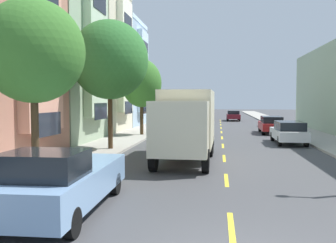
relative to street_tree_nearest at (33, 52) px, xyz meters
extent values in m
plane|color=#424244|center=(6.40, 24.81, -4.50)|extent=(160.00, 160.00, 0.00)
cube|color=#A39E93|center=(-0.70, 22.81, -4.43)|extent=(3.20, 120.00, 0.14)
cube|color=#A39E93|center=(13.50, 22.81, -4.43)|extent=(3.20, 120.00, 0.14)
cube|color=yellow|center=(6.40, -3.19, -4.50)|extent=(0.14, 2.20, 0.01)
cube|color=yellow|center=(6.40, 1.81, -4.50)|extent=(0.14, 2.20, 0.01)
cube|color=yellow|center=(6.40, 6.81, -4.50)|extent=(0.14, 2.20, 0.01)
cube|color=yellow|center=(6.40, 11.81, -4.50)|extent=(0.14, 2.20, 0.01)
cube|color=yellow|center=(6.40, 16.81, -4.50)|extent=(0.14, 2.20, 0.01)
cube|color=yellow|center=(6.40, 21.81, -4.50)|extent=(0.14, 2.20, 0.01)
cube|color=yellow|center=(6.40, 26.81, -4.50)|extent=(0.14, 2.20, 0.01)
cube|color=yellow|center=(6.40, 31.81, -4.50)|extent=(0.14, 2.20, 0.01)
cube|color=yellow|center=(6.40, 36.81, -4.50)|extent=(0.14, 2.20, 0.01)
cube|color=yellow|center=(6.40, 41.81, -4.50)|extent=(0.14, 2.20, 0.01)
cube|color=#E19B83|center=(-2.02, 4.54, 0.82)|extent=(0.55, 3.37, 7.69)
cube|color=#1E232D|center=(-1.73, 4.54, -2.73)|extent=(0.04, 2.56, 1.10)
cube|color=#1E232D|center=(-1.73, 4.54, 0.23)|extent=(0.04, 2.56, 1.10)
cube|color=#99AD8E|center=(-8.16, 12.24, 1.48)|extent=(11.72, 7.50, 11.96)
cube|color=beige|center=(-2.02, 12.24, 1.96)|extent=(0.55, 3.37, 9.33)
cube|color=#1E232D|center=(-1.73, 12.24, -2.35)|extent=(0.04, 2.56, 1.10)
cube|color=#1E232D|center=(-1.73, 12.24, 1.24)|extent=(0.04, 2.56, 1.10)
cube|color=#1E232D|center=(-1.73, 12.24, 4.83)|extent=(0.04, 2.56, 1.10)
cube|color=beige|center=(-9.16, 19.94, 1.73)|extent=(13.72, 7.50, 12.47)
cube|color=white|center=(-2.02, 19.94, 2.23)|extent=(0.55, 3.37, 9.73)
cube|color=#1E232D|center=(-1.73, 19.94, -2.26)|extent=(0.04, 2.56, 1.10)
cube|color=#1E232D|center=(-1.73, 19.94, 1.48)|extent=(0.04, 2.56, 1.10)
cube|color=#1E232D|center=(-1.73, 19.94, 5.22)|extent=(0.04, 2.56, 1.10)
cube|color=#9EB7CC|center=(-7.34, 27.64, 1.03)|extent=(10.09, 7.50, 11.06)
cube|color=#CAE7FE|center=(-2.55, 27.64, 6.78)|extent=(0.60, 7.50, 0.44)
cube|color=#CAE7FE|center=(-2.02, 27.64, 1.47)|extent=(0.55, 3.37, 8.63)
cube|color=#1E232D|center=(-1.73, 27.64, -2.51)|extent=(0.04, 2.56, 1.10)
cube|color=#1E232D|center=(-1.73, 27.64, 0.81)|extent=(0.04, 2.56, 1.10)
cube|color=#1E232D|center=(-1.73, 27.64, 4.12)|extent=(0.04, 2.56, 1.10)
cylinder|color=#47331E|center=(0.00, 0.00, -2.82)|extent=(0.25, 0.25, 3.09)
ellipsoid|color=#387028|center=(0.00, 0.00, 0.01)|extent=(3.39, 3.39, 3.43)
cylinder|color=#47331E|center=(0.00, 8.62, -2.68)|extent=(0.27, 0.27, 3.36)
ellipsoid|color=#2D6B2D|center=(0.00, 8.62, 0.67)|extent=(4.35, 4.35, 4.46)
cylinder|color=#47331E|center=(0.00, 17.25, -3.03)|extent=(0.28, 0.28, 2.67)
ellipsoid|color=#387028|center=(0.00, 17.25, -0.25)|extent=(3.20, 3.20, 3.85)
cube|color=beige|center=(4.62, 6.90, -2.49)|extent=(2.50, 5.44, 2.71)
cube|color=beige|center=(4.55, 3.05, -2.74)|extent=(2.34, 1.94, 2.20)
cube|color=black|center=(4.53, 2.15, -2.26)|extent=(2.02, 0.12, 0.97)
cube|color=black|center=(4.67, 9.52, -4.07)|extent=(2.40, 0.20, 0.24)
cylinder|color=black|center=(3.49, 3.02, -4.02)|extent=(0.30, 0.97, 0.96)
cylinder|color=black|center=(5.61, 2.98, -4.02)|extent=(0.30, 0.97, 0.96)
cylinder|color=black|center=(3.59, 8.42, -4.02)|extent=(0.30, 0.97, 0.96)
cylinder|color=black|center=(5.71, 8.38, -4.02)|extent=(0.30, 0.97, 0.96)
cylinder|color=black|center=(3.57, 7.32, -4.02)|extent=(0.30, 0.97, 0.96)
cylinder|color=black|center=(5.69, 7.28, -4.02)|extent=(0.30, 0.97, 0.96)
cube|color=silver|center=(10.73, 13.59, -3.86)|extent=(1.85, 4.71, 0.62)
cube|color=black|center=(10.73, 13.21, -3.28)|extent=(1.62, 2.83, 0.55)
cylinder|color=black|center=(11.54, 15.18, -4.17)|extent=(0.22, 0.66, 0.66)
cylinder|color=black|center=(9.94, 15.19, -4.17)|extent=(0.22, 0.66, 0.66)
cylinder|color=black|center=(11.52, 11.99, -4.17)|extent=(0.22, 0.66, 0.66)
cylinder|color=black|center=(9.92, 12.00, -4.17)|extent=(0.22, 0.66, 0.66)
cube|color=#194C28|center=(2.13, 19.91, -3.72)|extent=(2.01, 4.82, 0.90)
cube|color=black|center=(2.13, 19.91, -2.92)|extent=(1.75, 2.80, 0.70)
cylinder|color=black|center=(1.29, 18.27, -4.17)|extent=(0.23, 0.66, 0.66)
cylinder|color=black|center=(3.02, 18.29, -4.17)|extent=(0.23, 0.66, 0.66)
cylinder|color=black|center=(1.25, 21.53, -4.17)|extent=(0.23, 0.66, 0.66)
cylinder|color=black|center=(2.98, 21.55, -4.17)|extent=(0.23, 0.66, 0.66)
cube|color=orange|center=(1.97, 40.83, -3.77)|extent=(2.06, 5.32, 0.80)
cube|color=black|center=(1.99, 39.67, -3.07)|extent=(1.78, 1.61, 0.60)
cylinder|color=black|center=(1.10, 39.02, -4.17)|extent=(0.23, 0.66, 0.66)
cylinder|color=black|center=(2.88, 39.04, -4.17)|extent=(0.23, 0.66, 0.66)
cylinder|color=black|center=(1.07, 42.62, -4.17)|extent=(0.23, 0.66, 0.66)
cylinder|color=black|center=(2.85, 42.64, -4.17)|extent=(0.23, 0.66, 0.66)
cube|color=#AD1E1E|center=(10.66, 21.16, -3.86)|extent=(1.93, 4.74, 0.62)
cube|color=black|center=(10.65, 20.79, -3.28)|extent=(1.67, 2.86, 0.55)
cylinder|color=black|center=(11.49, 22.74, -4.17)|extent=(0.24, 0.67, 0.66)
cylinder|color=black|center=(9.90, 22.78, -4.17)|extent=(0.24, 0.67, 0.66)
cylinder|color=black|center=(11.42, 19.55, -4.17)|extent=(0.24, 0.67, 0.66)
cylinder|color=black|center=(9.82, 19.59, -4.17)|extent=(0.24, 0.67, 0.66)
cube|color=#7A9EC6|center=(2.12, -2.52, -3.77)|extent=(2.15, 5.35, 0.80)
cube|color=black|center=(2.15, -3.69, -3.07)|extent=(1.80, 1.64, 0.60)
cylinder|color=black|center=(3.06, -4.30, -4.17)|extent=(0.24, 0.67, 0.66)
cylinder|color=black|center=(1.18, -0.74, -4.17)|extent=(0.24, 0.67, 0.66)
cylinder|color=black|center=(2.95, -0.69, -4.17)|extent=(0.24, 0.67, 0.66)
cube|color=#195B60|center=(2.04, 47.08, -3.77)|extent=(2.12, 5.35, 0.80)
cube|color=black|center=(2.01, 45.91, -3.07)|extent=(1.80, 1.63, 0.60)
cylinder|color=black|center=(1.10, 45.30, -4.17)|extent=(0.24, 0.67, 0.66)
cylinder|color=black|center=(2.88, 45.26, -4.17)|extent=(0.24, 0.67, 0.66)
cylinder|color=black|center=(1.19, 48.90, -4.17)|extent=(0.24, 0.67, 0.66)
cylinder|color=black|center=(2.97, 48.86, -4.17)|extent=(0.24, 0.67, 0.66)
cube|color=maroon|center=(8.20, 40.47, -3.87)|extent=(1.80, 4.50, 0.60)
cube|color=black|center=(8.20, 40.24, -3.32)|extent=(1.58, 2.16, 0.50)
cylinder|color=black|center=(8.99, 42.00, -4.17)|extent=(0.22, 0.66, 0.66)
cylinder|color=black|center=(7.41, 42.00, -4.17)|extent=(0.22, 0.66, 0.66)
cylinder|color=black|center=(8.99, 38.94, -4.17)|extent=(0.22, 0.66, 0.66)
cylinder|color=black|center=(7.41, 38.94, -4.17)|extent=(0.22, 0.66, 0.66)
camera|label=1|loc=(6.08, -11.46, -1.60)|focal=39.03mm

